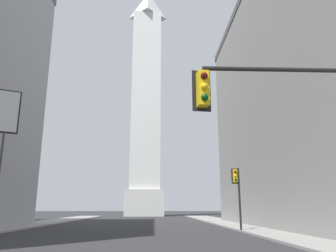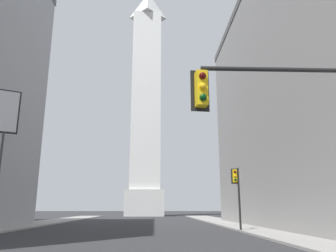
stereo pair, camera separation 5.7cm
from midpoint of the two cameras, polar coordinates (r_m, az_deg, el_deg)
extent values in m
cube|color=gray|center=(32.60, 15.52, -16.86)|extent=(5.00, 94.90, 0.15)
cube|color=silver|center=(81.77, -4.05, -13.23)|extent=(9.23, 9.23, 6.12)
cube|color=silver|center=(86.36, -3.74, 4.78)|extent=(7.38, 7.38, 47.28)
pyramid|color=silver|center=(98.82, -3.47, 20.17)|extent=(7.38, 7.38, 8.12)
cylinder|color=black|center=(10.95, 19.93, 9.21)|extent=(5.30, 0.14, 0.14)
cube|color=yellow|center=(10.02, 5.98, 6.46)|extent=(0.38, 0.38, 1.10)
cube|color=black|center=(10.18, 5.72, 6.11)|extent=(0.58, 0.10, 1.32)
sphere|color=#410907|center=(9.98, 6.20, 8.67)|extent=(0.22, 0.22, 0.22)
sphere|color=yellow|center=(9.85, 6.26, 6.84)|extent=(0.22, 0.22, 0.22)
sphere|color=#073410|center=(9.73, 6.31, 4.97)|extent=(0.22, 0.22, 0.22)
cylinder|color=black|center=(29.35, 12.36, -12.33)|extent=(0.18, 0.18, 5.34)
cylinder|color=#262626|center=(29.40, 12.64, -17.43)|extent=(0.40, 0.40, 0.10)
cube|color=yellow|center=(29.39, 11.60, -8.52)|extent=(0.35, 0.35, 1.10)
cube|color=black|center=(29.57, 11.53, -8.55)|extent=(0.58, 0.05, 1.32)
sphere|color=#410907|center=(29.24, 11.64, -7.82)|extent=(0.22, 0.22, 0.22)
sphere|color=yellow|center=(29.21, 11.68, -8.48)|extent=(0.22, 0.22, 0.22)
sphere|color=#073410|center=(29.18, 11.71, -9.15)|extent=(0.22, 0.22, 0.22)
camera|label=1|loc=(0.03, -89.97, -0.01)|focal=35.00mm
camera|label=2|loc=(0.03, 90.03, 0.01)|focal=35.00mm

